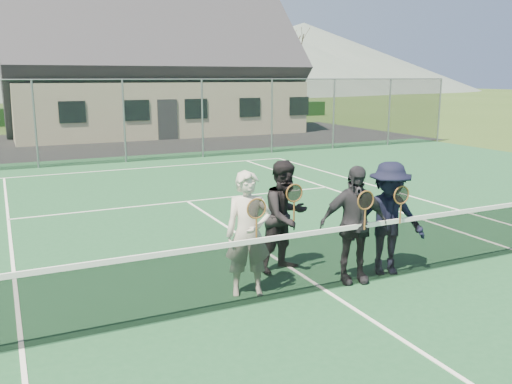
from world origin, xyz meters
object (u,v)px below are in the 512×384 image
(tennis_net, at_px, (326,257))
(player_a, at_px, (248,234))
(player_c, at_px, (354,224))
(player_b, at_px, (286,216))
(clubhouse, at_px, (154,60))
(player_d, at_px, (388,218))

(tennis_net, distance_m, player_a, 1.20)
(player_a, distance_m, player_c, 1.66)
(tennis_net, relative_size, player_c, 6.49)
(tennis_net, bearing_deg, player_b, 96.54)
(clubhouse, relative_size, player_d, 8.67)
(tennis_net, xyz_separation_m, player_b, (-0.12, 1.02, 0.38))
(clubhouse, xyz_separation_m, player_c, (-3.43, -23.85, -3.07))
(player_b, distance_m, player_d, 1.61)
(clubhouse, relative_size, player_c, 8.67)
(player_b, bearing_deg, player_d, -30.56)
(tennis_net, relative_size, player_b, 6.49)
(player_d, bearing_deg, player_b, 149.44)
(clubhouse, xyz_separation_m, player_b, (-4.12, -22.97, -3.07))
(clubhouse, bearing_deg, player_d, -96.54)
(player_c, bearing_deg, clubhouse, 81.82)
(player_a, height_order, player_b, same)
(player_b, height_order, player_c, same)
(player_c, relative_size, player_d, 1.00)
(player_a, bearing_deg, player_b, 34.33)
(clubhouse, distance_m, player_d, 24.15)
(player_c, bearing_deg, player_a, 172.28)
(tennis_net, distance_m, player_c, 0.71)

